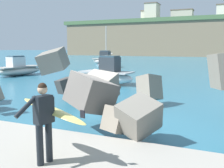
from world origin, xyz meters
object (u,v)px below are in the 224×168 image
(boat_near_right, at_px, (104,61))
(station_building_annex, at_px, (152,13))
(station_building_west, at_px, (150,17))
(boat_mid_right, at_px, (107,75))
(station_building_central, at_px, (182,16))
(boat_near_left, at_px, (106,62))
(surfer_with_board, at_px, (47,116))
(boat_far_left, at_px, (19,69))

(boat_near_right, height_order, station_building_annex, station_building_annex)
(boat_near_right, height_order, station_building_west, station_building_west)
(boat_mid_right, bearing_deg, station_building_central, 95.18)
(boat_near_left, relative_size, station_building_west, 0.80)
(boat_mid_right, bearing_deg, station_building_annex, 102.73)
(boat_near_left, height_order, station_building_west, station_building_west)
(station_building_west, bearing_deg, surfer_with_board, -75.65)
(station_building_west, bearing_deg, boat_far_left, -83.56)
(surfer_with_board, bearing_deg, station_building_annex, 103.76)
(boat_near_left, bearing_deg, station_building_west, 100.55)
(station_building_annex, bearing_deg, station_building_central, 20.63)
(station_building_central, xyz_separation_m, station_building_annex, (-9.81, -3.69, 1.13))
(boat_near_left, distance_m, station_building_west, 68.30)
(boat_mid_right, relative_size, station_building_central, 0.59)
(boat_near_right, xyz_separation_m, station_building_west, (-8.52, 58.42, 13.50))
(boat_near_right, bearing_deg, surfer_with_board, -66.51)
(surfer_with_board, bearing_deg, boat_far_left, 134.72)
(boat_mid_right, relative_size, station_building_annex, 0.70)
(boat_near_right, distance_m, boat_far_left, 20.59)
(surfer_with_board, relative_size, boat_near_right, 0.34)
(surfer_with_board, distance_m, station_building_central, 93.38)
(boat_near_left, relative_size, boat_mid_right, 1.43)
(boat_far_left, bearing_deg, boat_near_left, 75.70)
(boat_mid_right, xyz_separation_m, station_building_central, (-7.13, 78.66, 13.05))
(boat_near_right, height_order, boat_mid_right, boat_near_right)
(boat_near_right, bearing_deg, station_building_west, 98.30)
(station_building_central, height_order, station_building_annex, station_building_annex)
(station_building_annex, bearing_deg, boat_far_left, -85.02)
(boat_near_right, distance_m, station_building_central, 57.51)
(station_building_central, distance_m, station_building_annex, 10.54)
(surfer_with_board, distance_m, boat_near_left, 30.90)
(surfer_with_board, relative_size, station_building_central, 0.28)
(surfer_with_board, height_order, station_building_west, station_building_west)
(boat_near_right, bearing_deg, station_building_annex, 96.50)
(boat_near_left, bearing_deg, boat_mid_right, -64.78)
(boat_mid_right, height_order, station_building_central, station_building_central)
(station_building_west, bearing_deg, boat_mid_right, -76.50)
(boat_mid_right, xyz_separation_m, boat_far_left, (-10.59, 2.24, -0.06))
(boat_mid_right, xyz_separation_m, station_building_annex, (-16.93, 74.96, 14.17))
(boat_far_left, bearing_deg, station_building_west, 96.44)
(boat_mid_right, bearing_deg, boat_far_left, 168.06)
(surfer_with_board, xyz_separation_m, station_building_central, (-11.76, 91.80, 12.45))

